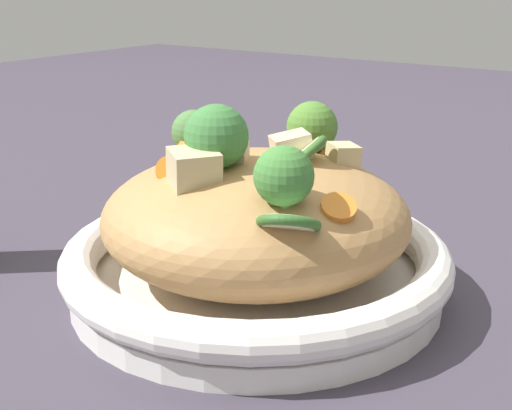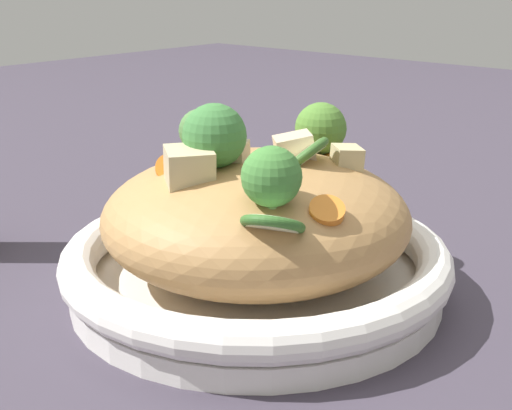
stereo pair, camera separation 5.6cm
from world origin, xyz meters
name	(u,v)px [view 2 (the right image)]	position (x,y,z in m)	size (l,w,h in m)	color
ground_plane	(256,292)	(0.00, 0.00, 0.00)	(3.00, 3.00, 0.00)	#3E3745
serving_bowl	(256,265)	(0.00, 0.00, 0.02)	(0.32, 0.32, 0.05)	white
noodle_heap	(256,216)	(0.00, 0.00, 0.07)	(0.25, 0.25, 0.10)	#B3844E
broccoli_florets	(254,142)	(0.00, 0.00, 0.13)	(0.19, 0.20, 0.07)	#96B877
carrot_coins	(260,167)	(-0.01, 0.01, 0.11)	(0.19, 0.18, 0.03)	orange
zucchini_slices	(292,177)	(0.04, 0.00, 0.11)	(0.15, 0.20, 0.05)	beige
chicken_chunks	(248,160)	(0.00, -0.01, 0.12)	(0.10, 0.16, 0.03)	#CFBE89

